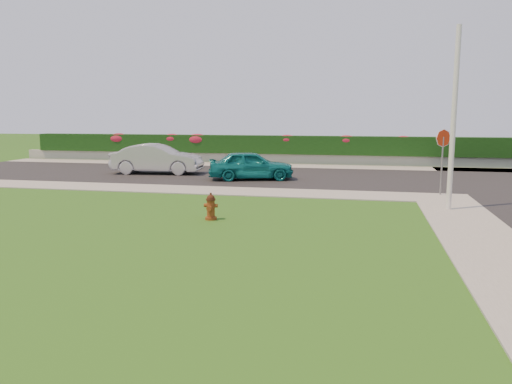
% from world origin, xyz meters
% --- Properties ---
extents(ground, '(120.00, 120.00, 0.00)m').
position_xyz_m(ground, '(0.00, 0.00, 0.00)').
color(ground, black).
rests_on(ground, ground).
extents(street_far, '(26.00, 8.00, 0.04)m').
position_xyz_m(street_far, '(-5.00, 14.00, 0.02)').
color(street_far, black).
rests_on(street_far, ground).
extents(sidewalk_far, '(24.00, 2.00, 0.04)m').
position_xyz_m(sidewalk_far, '(-6.00, 9.00, 0.02)').
color(sidewalk_far, gray).
rests_on(sidewalk_far, ground).
extents(curb_corner, '(2.00, 2.00, 0.04)m').
position_xyz_m(curb_corner, '(7.00, 9.00, 0.02)').
color(curb_corner, gray).
rests_on(curb_corner, ground).
extents(sidewalk_beyond, '(34.00, 2.00, 0.04)m').
position_xyz_m(sidewalk_beyond, '(-1.00, 19.00, 0.02)').
color(sidewalk_beyond, gray).
rests_on(sidewalk_beyond, ground).
extents(retaining_wall, '(34.00, 0.40, 0.60)m').
position_xyz_m(retaining_wall, '(-1.00, 20.50, 0.30)').
color(retaining_wall, gray).
rests_on(retaining_wall, ground).
extents(hedge, '(32.00, 0.90, 1.10)m').
position_xyz_m(hedge, '(-1.00, 20.60, 1.15)').
color(hedge, black).
rests_on(hedge, retaining_wall).
extents(fire_hydrant, '(0.39, 0.37, 0.77)m').
position_xyz_m(fire_hydrant, '(-0.01, 3.82, 0.37)').
color(fire_hydrant, '#52240C').
rests_on(fire_hydrant, ground).
extents(sedan_teal, '(4.12, 2.57, 1.31)m').
position_xyz_m(sedan_teal, '(-0.79, 12.47, 0.69)').
color(sedan_teal, '#0E696A').
rests_on(sedan_teal, street_far).
extents(sedan_silver, '(4.60, 1.98, 1.47)m').
position_xyz_m(sedan_silver, '(-5.89, 13.76, 0.78)').
color(sedan_silver, '#A7A9AF').
rests_on(sedan_silver, street_far).
extents(utility_pole, '(0.16, 0.16, 5.60)m').
position_xyz_m(utility_pole, '(6.83, 6.71, 2.80)').
color(utility_pole, silver).
rests_on(utility_pole, ground).
extents(stop_sign, '(0.56, 0.38, 2.45)m').
position_xyz_m(stop_sign, '(7.01, 9.70, 1.81)').
color(stop_sign, slate).
rests_on(stop_sign, ground).
extents(flower_clump_a, '(1.37, 0.88, 0.69)m').
position_xyz_m(flower_clump_a, '(-11.43, 20.50, 1.43)').
color(flower_clump_a, '#BF2043').
rests_on(flower_clump_a, hedge).
extents(flower_clump_b, '(1.21, 0.78, 0.61)m').
position_xyz_m(flower_clump_b, '(-7.74, 20.50, 1.46)').
color(flower_clump_b, '#BF2043').
rests_on(flower_clump_b, hedge).
extents(flower_clump_c, '(1.39, 0.90, 0.70)m').
position_xyz_m(flower_clump_c, '(-6.06, 20.50, 1.42)').
color(flower_clump_c, '#BF2043').
rests_on(flower_clump_c, hedge).
extents(flower_clump_d, '(1.16, 0.75, 0.58)m').
position_xyz_m(flower_clump_d, '(-0.35, 20.50, 1.47)').
color(flower_clump_d, '#BF2043').
rests_on(flower_clump_d, hedge).
extents(flower_clump_e, '(1.18, 0.76, 0.59)m').
position_xyz_m(flower_clump_e, '(3.17, 20.50, 1.47)').
color(flower_clump_e, '#BF2043').
rests_on(flower_clump_e, hedge).
extents(flower_clump_f, '(1.02, 0.66, 0.51)m').
position_xyz_m(flower_clump_f, '(6.42, 20.50, 1.50)').
color(flower_clump_f, '#BF2043').
rests_on(flower_clump_f, hedge).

